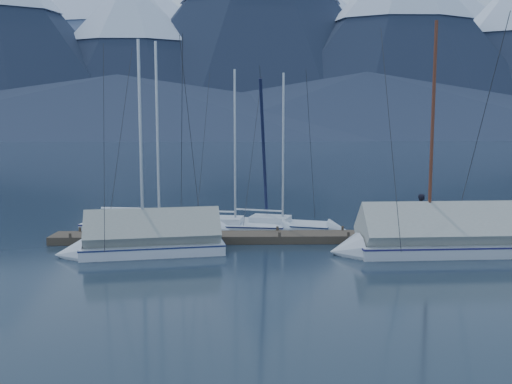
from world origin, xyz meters
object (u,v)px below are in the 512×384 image
sailboat_open_right (291,228)px  sailboat_covered_near (424,241)px  sailboat_open_mid (245,229)px  sailboat_open_left (170,229)px  sailboat_covered_far (140,243)px  person (422,213)px

sailboat_open_right → sailboat_covered_near: (4.89, -4.94, 0.36)m
sailboat_open_mid → sailboat_open_right: (2.30, 0.18, -0.00)m
sailboat_covered_near → sailboat_open_left: bearing=156.6°
sailboat_open_right → sailboat_covered_near: size_ratio=0.83×
sailboat_covered_far → person: sailboat_covered_far is taller
sailboat_open_left → sailboat_open_mid: sailboat_open_left is taller
sailboat_open_mid → sailboat_covered_far: sailboat_covered_far is taller
sailboat_covered_near → sailboat_open_mid: bearing=146.5°
sailboat_covered_far → sailboat_open_left: bearing=82.5°
sailboat_open_left → sailboat_open_right: (5.90, 0.27, -0.03)m
sailboat_open_left → sailboat_open_right: bearing=2.6°
sailboat_covered_far → person: (12.19, 2.67, 0.75)m
sailboat_open_left → sailboat_open_right: size_ratio=1.18×
sailboat_covered_near → sailboat_covered_far: sailboat_covered_near is taller
sailboat_open_left → sailboat_open_mid: (3.60, 0.09, -0.02)m
sailboat_open_mid → sailboat_open_right: size_ratio=1.02×
sailboat_open_left → sailboat_covered_near: 11.76m
sailboat_open_left → sailboat_open_mid: bearing=1.4°
sailboat_open_right → person: 6.17m
sailboat_open_left → sailboat_open_right: 5.91m
sailboat_open_left → sailboat_covered_far: (-0.59, -4.50, 0.28)m
sailboat_open_left → sailboat_open_mid: 3.60m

